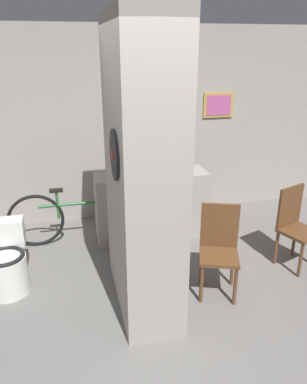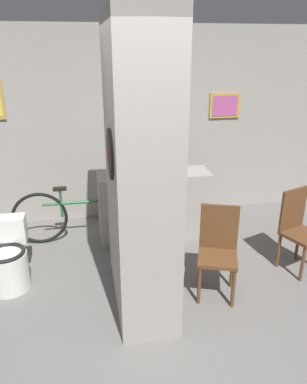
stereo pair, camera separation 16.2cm
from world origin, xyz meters
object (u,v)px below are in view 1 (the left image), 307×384
Objects in this scene: bicycle at (82,215)px; toilet at (7,264)px; chair_near_pillar at (219,247)px; bottle_tall at (166,165)px; chair_by_doorway at (295,224)px.

toilet is at bearing -132.98° from bicycle.
bottle_tall is (-0.21, 1.23, 0.48)m from chair_near_pillar.
bottle_tall reaches higher than chair_by_doorway.
chair_near_pillar is at bearing -46.78° from bicycle.
bicycle is (0.80, 0.85, 0.07)m from toilet.
toilet is at bearing -158.43° from bottle_tall.
chair_near_pillar is 1.05m from chair_by_doorway.
chair_near_pillar is at bearing -80.25° from bottle_tall.
bicycle is at bearing 173.47° from bottle_tall.
bottle_tall is (1.06, -0.12, 0.62)m from bicycle.
chair_by_doorway is at bearing -38.15° from bottle_tall.
chair_by_doorway reaches higher than bicycle.
chair_by_doorway reaches higher than toilet.
chair_near_pillar reaches higher than toilet.
bottle_tall is (-1.23, 0.96, 0.48)m from chair_by_doorway.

